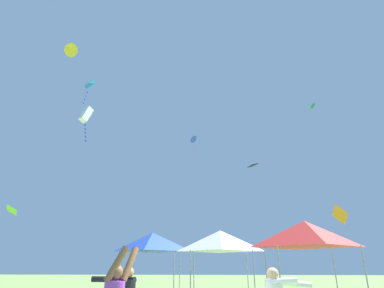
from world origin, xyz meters
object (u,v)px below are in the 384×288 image
object	(u,v)px
canopy_tent_blue	(152,242)
kite_orange_diamond	(341,214)
canopy_tent_white	(220,241)
kite_black_delta	(253,165)
kite_yellow_delta	(71,50)
kite_cyan_diamond	(89,85)
kite_green_box	(312,106)
kite_lime_diamond	(12,210)
canopy_tent_red	(305,234)
kite_blue_delta	(193,140)
kite_white_box	(86,116)

from	to	relation	value
canopy_tent_blue	kite_orange_diamond	distance (m)	18.94
canopy_tent_white	kite_black_delta	size ratio (longest dim) A/B	2.68
canopy_tent_blue	kite_orange_diamond	size ratio (longest dim) A/B	2.56
kite_yellow_delta	kite_black_delta	distance (m)	17.77
canopy_tent_blue	kite_yellow_delta	bearing A→B (deg)	-162.40
kite_cyan_diamond	kite_green_box	size ratio (longest dim) A/B	2.63
kite_lime_diamond	kite_orange_diamond	bearing A→B (deg)	7.04
canopy_tent_red	kite_green_box	bearing A→B (deg)	66.98
canopy_tent_white	kite_green_box	size ratio (longest dim) A/B	5.64
kite_orange_diamond	kite_lime_diamond	bearing A→B (deg)	-172.96
kite_blue_delta	kite_orange_diamond	world-z (taller)	kite_blue_delta
kite_orange_diamond	kite_yellow_delta	bearing A→B (deg)	-151.22
canopy_tent_red	kite_white_box	distance (m)	15.52
kite_cyan_diamond	kite_green_box	bearing A→B (deg)	37.14
kite_white_box	kite_black_delta	size ratio (longest dim) A/B	1.99
canopy_tent_blue	kite_lime_diamond	bearing A→B (deg)	154.76
canopy_tent_red	kite_green_box	xyz separation A→B (m)	(6.88, 16.18, 14.34)
canopy_tent_blue	kite_green_box	distance (m)	22.61
kite_orange_diamond	kite_green_box	world-z (taller)	kite_green_box
canopy_tent_white	kite_blue_delta	distance (m)	17.67
kite_yellow_delta	kite_orange_diamond	world-z (taller)	kite_yellow_delta
canopy_tent_red	kite_green_box	distance (m)	22.69
kite_cyan_diamond	kite_lime_diamond	world-z (taller)	kite_cyan_diamond
canopy_tent_white	kite_blue_delta	world-z (taller)	kite_blue_delta
canopy_tent_white	kite_lime_diamond	xyz separation A→B (m)	(-17.88, 9.01, 3.29)
kite_white_box	kite_orange_diamond	bearing A→B (deg)	30.03
kite_orange_diamond	canopy_tent_white	bearing A→B (deg)	-132.40
kite_lime_diamond	kite_blue_delta	bearing A→B (deg)	15.67
canopy_tent_red	canopy_tent_blue	bearing A→B (deg)	140.43
canopy_tent_red	kite_lime_diamond	distance (m)	25.16
kite_cyan_diamond	kite_white_box	world-z (taller)	kite_cyan_diamond
canopy_tent_red	kite_blue_delta	world-z (taller)	kite_blue_delta
kite_cyan_diamond	kite_yellow_delta	world-z (taller)	kite_yellow_delta
kite_yellow_delta	kite_blue_delta	bearing A→B (deg)	57.34
canopy_tent_red	kite_white_box	world-z (taller)	kite_white_box
kite_cyan_diamond	kite_black_delta	distance (m)	16.06
kite_black_delta	kite_lime_diamond	size ratio (longest dim) A/B	1.23
kite_orange_diamond	kite_black_delta	size ratio (longest dim) A/B	1.09
kite_yellow_delta	kite_green_box	bearing A→B (deg)	29.53
kite_orange_diamond	kite_lime_diamond	world-z (taller)	kite_orange_diamond
canopy_tent_red	kite_blue_delta	distance (m)	21.37
kite_lime_diamond	kite_black_delta	bearing A→B (deg)	2.35
canopy_tent_white	kite_yellow_delta	distance (m)	17.02
kite_cyan_diamond	kite_orange_diamond	bearing A→B (deg)	35.99
canopy_tent_white	canopy_tent_blue	xyz separation A→B (m)	(-4.19, 2.56, 0.12)
kite_blue_delta	kite_green_box	world-z (taller)	kite_green_box
canopy_tent_red	kite_white_box	bearing A→B (deg)	159.06
kite_green_box	canopy_tent_white	bearing A→B (deg)	-130.02
canopy_tent_red	kite_black_delta	size ratio (longest dim) A/B	2.69
kite_lime_diamond	kite_green_box	size ratio (longest dim) A/B	1.71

